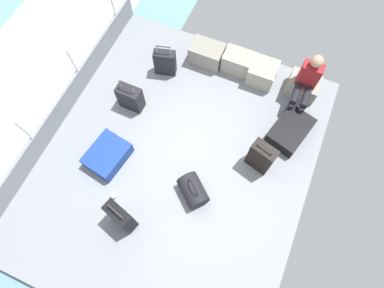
{
  "coord_description": "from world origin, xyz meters",
  "views": [
    {
      "loc": [
        0.98,
        -1.59,
        5.11
      ],
      "look_at": [
        0.18,
        0.29,
        0.25
      ],
      "focal_mm": 30.05,
      "sensor_mm": 36.0,
      "label": 1
    }
  ],
  "objects_px": {
    "suitcase_2": "(165,62)",
    "duffel_bag": "(193,191)",
    "suitcase_4": "(130,98)",
    "cargo_crate_2": "(262,73)",
    "suitcase_0": "(108,155)",
    "suitcase_3": "(290,131)",
    "cargo_crate_1": "(239,62)",
    "suitcase_1": "(121,217)",
    "cargo_crate_0": "(207,54)",
    "suitcase_5": "(261,157)",
    "passenger_seated": "(307,82)",
    "cargo_crate_3": "(303,86)",
    "paper_cup": "(114,196)"
  },
  "relations": [
    {
      "from": "cargo_crate_2",
      "to": "suitcase_5",
      "type": "distance_m",
      "value": 1.71
    },
    {
      "from": "suitcase_0",
      "to": "passenger_seated",
      "type": "bearing_deg",
      "value": 42.43
    },
    {
      "from": "cargo_crate_0",
      "to": "suitcase_1",
      "type": "distance_m",
      "value": 3.34
    },
    {
      "from": "cargo_crate_0",
      "to": "suitcase_0",
      "type": "xyz_separation_m",
      "value": [
        -0.75,
        -2.52,
        -0.06
      ]
    },
    {
      "from": "cargo_crate_3",
      "to": "passenger_seated",
      "type": "height_order",
      "value": "passenger_seated"
    },
    {
      "from": "cargo_crate_1",
      "to": "suitcase_0",
      "type": "height_order",
      "value": "cargo_crate_1"
    },
    {
      "from": "paper_cup",
      "to": "suitcase_0",
      "type": "bearing_deg",
      "value": 125.78
    },
    {
      "from": "cargo_crate_0",
      "to": "suitcase_0",
      "type": "bearing_deg",
      "value": -106.52
    },
    {
      "from": "cargo_crate_3",
      "to": "suitcase_4",
      "type": "relative_size",
      "value": 0.83
    },
    {
      "from": "cargo_crate_2",
      "to": "suitcase_1",
      "type": "distance_m",
      "value": 3.52
    },
    {
      "from": "passenger_seated",
      "to": "suitcase_5",
      "type": "distance_m",
      "value": 1.53
    },
    {
      "from": "cargo_crate_3",
      "to": "suitcase_2",
      "type": "bearing_deg",
      "value": -166.87
    },
    {
      "from": "suitcase_5",
      "to": "duffel_bag",
      "type": "distance_m",
      "value": 1.2
    },
    {
      "from": "suitcase_1",
      "to": "suitcase_4",
      "type": "xyz_separation_m",
      "value": [
        -0.84,
        1.9,
        -0.08
      ]
    },
    {
      "from": "cargo_crate_1",
      "to": "suitcase_1",
      "type": "bearing_deg",
      "value": -100.49
    },
    {
      "from": "passenger_seated",
      "to": "suitcase_1",
      "type": "bearing_deg",
      "value": -120.27
    },
    {
      "from": "cargo_crate_3",
      "to": "passenger_seated",
      "type": "bearing_deg",
      "value": -90.0
    },
    {
      "from": "cargo_crate_0",
      "to": "duffel_bag",
      "type": "relative_size",
      "value": 1.07
    },
    {
      "from": "cargo_crate_2",
      "to": "suitcase_0",
      "type": "xyz_separation_m",
      "value": [
        -1.85,
        -2.52,
        -0.07
      ]
    },
    {
      "from": "suitcase_2",
      "to": "suitcase_3",
      "type": "bearing_deg",
      "value": -7.74
    },
    {
      "from": "suitcase_4",
      "to": "paper_cup",
      "type": "bearing_deg",
      "value": -72.67
    },
    {
      "from": "suitcase_0",
      "to": "duffel_bag",
      "type": "relative_size",
      "value": 1.29
    },
    {
      "from": "suitcase_5",
      "to": "paper_cup",
      "type": "relative_size",
      "value": 7.89
    },
    {
      "from": "suitcase_4",
      "to": "duffel_bag",
      "type": "xyz_separation_m",
      "value": [
        1.65,
        -1.08,
        -0.08
      ]
    },
    {
      "from": "suitcase_2",
      "to": "passenger_seated",
      "type": "bearing_deg",
      "value": 9.19
    },
    {
      "from": "suitcase_2",
      "to": "duffel_bag",
      "type": "distance_m",
      "value": 2.43
    },
    {
      "from": "cargo_crate_1",
      "to": "cargo_crate_2",
      "type": "distance_m",
      "value": 0.49
    },
    {
      "from": "cargo_crate_3",
      "to": "paper_cup",
      "type": "bearing_deg",
      "value": -125.29
    },
    {
      "from": "cargo_crate_2",
      "to": "suitcase_3",
      "type": "xyz_separation_m",
      "value": [
        0.81,
        -0.88,
        -0.08
      ]
    },
    {
      "from": "cargo_crate_0",
      "to": "suitcase_3",
      "type": "height_order",
      "value": "cargo_crate_0"
    },
    {
      "from": "suitcase_5",
      "to": "cargo_crate_1",
      "type": "bearing_deg",
      "value": 120.1
    },
    {
      "from": "cargo_crate_0",
      "to": "cargo_crate_3",
      "type": "bearing_deg",
      "value": 1.11
    },
    {
      "from": "suitcase_2",
      "to": "cargo_crate_2",
      "type": "bearing_deg",
      "value": 17.46
    },
    {
      "from": "suitcase_0",
      "to": "suitcase_4",
      "type": "bearing_deg",
      "value": 95.76
    },
    {
      "from": "cargo_crate_0",
      "to": "cargo_crate_1",
      "type": "bearing_deg",
      "value": 4.73
    },
    {
      "from": "suitcase_2",
      "to": "suitcase_4",
      "type": "xyz_separation_m",
      "value": [
        -0.25,
        -0.91,
        -0.02
      ]
    },
    {
      "from": "cargo_crate_1",
      "to": "suitcase_1",
      "type": "xyz_separation_m",
      "value": [
        -0.63,
        -3.39,
        0.14
      ]
    },
    {
      "from": "suitcase_2",
      "to": "duffel_bag",
      "type": "bearing_deg",
      "value": -54.65
    },
    {
      "from": "passenger_seated",
      "to": "suitcase_0",
      "type": "height_order",
      "value": "passenger_seated"
    },
    {
      "from": "suitcase_4",
      "to": "suitcase_5",
      "type": "distance_m",
      "value": 2.46
    },
    {
      "from": "suitcase_3",
      "to": "cargo_crate_1",
      "type": "bearing_deg",
      "value": 144.23
    },
    {
      "from": "cargo_crate_2",
      "to": "suitcase_4",
      "type": "distance_m",
      "value": 2.43
    },
    {
      "from": "cargo_crate_1",
      "to": "paper_cup",
      "type": "bearing_deg",
      "value": -107.13
    },
    {
      "from": "suitcase_0",
      "to": "suitcase_2",
      "type": "distance_m",
      "value": 1.99
    },
    {
      "from": "cargo_crate_0",
      "to": "suitcase_5",
      "type": "bearing_deg",
      "value": -45.7
    },
    {
      "from": "cargo_crate_0",
      "to": "cargo_crate_2",
      "type": "relative_size",
      "value": 1.25
    },
    {
      "from": "cargo_crate_0",
      "to": "suitcase_2",
      "type": "height_order",
      "value": "suitcase_2"
    },
    {
      "from": "duffel_bag",
      "to": "suitcase_2",
      "type": "bearing_deg",
      "value": 125.35
    },
    {
      "from": "cargo_crate_3",
      "to": "suitcase_3",
      "type": "xyz_separation_m",
      "value": [
        0.06,
        -0.92,
        -0.05
      ]
    },
    {
      "from": "suitcase_2",
      "to": "duffel_bag",
      "type": "relative_size",
      "value": 1.18
    }
  ]
}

